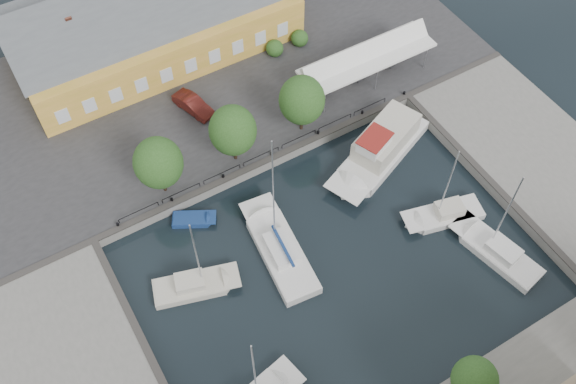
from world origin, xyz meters
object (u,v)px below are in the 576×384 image
(west_boat_b, at_px, (195,287))
(east_boat_c, at_px, (497,253))
(warehouse, at_px, (151,28))
(launch_nw, at_px, (194,220))
(east_boat_b, at_px, (444,216))
(tent_canopy, at_px, (367,58))
(trawler, at_px, (381,149))
(car_red, at_px, (193,105))
(center_sailboat, at_px, (280,251))

(west_boat_b, bearing_deg, east_boat_c, -23.57)
(warehouse, relative_size, launch_nw, 7.06)
(east_boat_b, distance_m, west_boat_b, 22.25)
(warehouse, height_order, east_boat_b, warehouse)
(tent_canopy, bearing_deg, warehouse, 140.14)
(launch_nw, bearing_deg, tent_canopy, 15.30)
(east_boat_c, bearing_deg, east_boat_b, 105.46)
(tent_canopy, distance_m, launch_nw, 23.19)
(trawler, bearing_deg, car_red, 133.96)
(car_red, relative_size, west_boat_b, 0.45)
(car_red, height_order, east_boat_c, east_boat_c)
(trawler, xyz_separation_m, east_boat_c, (2.27, -13.68, -0.76))
(trawler, xyz_separation_m, west_boat_b, (-20.89, -3.58, -0.76))
(car_red, bearing_deg, launch_nw, -134.78)
(tent_canopy, bearing_deg, east_boat_b, -100.52)
(trawler, bearing_deg, east_boat_c, -80.59)
(launch_nw, bearing_deg, east_boat_c, -38.12)
(center_sailboat, distance_m, east_boat_c, 18.18)
(car_red, bearing_deg, east_boat_b, -76.27)
(tent_canopy, relative_size, west_boat_b, 1.42)
(center_sailboat, bearing_deg, tent_canopy, 36.30)
(warehouse, distance_m, trawler, 25.81)
(warehouse, bearing_deg, tent_canopy, -39.86)
(center_sailboat, distance_m, west_boat_b, 7.63)
(car_red, distance_m, trawler, 18.36)
(tent_canopy, distance_m, east_boat_c, 22.39)
(east_boat_c, bearing_deg, warehouse, 112.55)
(car_red, height_order, trawler, trawler)
(tent_canopy, bearing_deg, east_boat_c, -94.36)
(trawler, relative_size, west_boat_b, 1.31)
(tent_canopy, height_order, center_sailboat, center_sailboat)
(trawler, relative_size, east_boat_c, 1.21)
(center_sailboat, distance_m, launch_nw, 8.21)
(west_boat_b, bearing_deg, car_red, 64.10)
(warehouse, height_order, center_sailboat, center_sailboat)
(launch_nw, bearing_deg, west_boat_b, -114.84)
(car_red, height_order, center_sailboat, center_sailboat)
(center_sailboat, bearing_deg, launch_nw, 126.27)
(east_boat_b, distance_m, launch_nw, 21.83)
(car_red, xyz_separation_m, trawler, (12.74, -13.21, -0.72))
(tent_canopy, height_order, east_boat_b, east_boat_b)
(tent_canopy, distance_m, west_boat_b, 27.78)
(car_red, distance_m, east_boat_b, 25.60)
(warehouse, distance_m, east_boat_b, 33.78)
(warehouse, distance_m, east_boat_c, 39.12)
(warehouse, height_order, launch_nw, warehouse)
(east_boat_c, xyz_separation_m, west_boat_b, (-23.15, 10.10, 0.00))
(car_red, relative_size, east_boat_b, 0.45)
(east_boat_b, bearing_deg, trawler, 95.56)
(warehouse, height_order, tent_canopy, warehouse)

